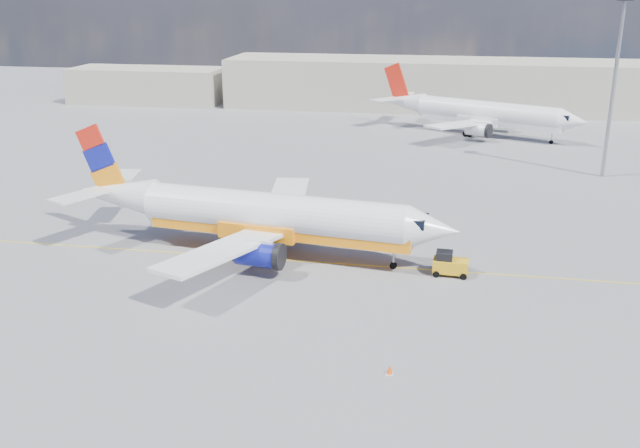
% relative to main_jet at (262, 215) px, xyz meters
% --- Properties ---
extents(ground, '(240.00, 240.00, 0.00)m').
position_rel_main_jet_xyz_m(ground, '(6.58, -4.07, -3.14)').
color(ground, slate).
rests_on(ground, ground).
extents(taxi_line, '(70.00, 0.15, 0.01)m').
position_rel_main_jet_xyz_m(taxi_line, '(6.58, -1.07, -3.13)').
color(taxi_line, yellow).
rests_on(taxi_line, ground).
extents(terminal_main, '(70.00, 14.00, 8.00)m').
position_rel_main_jet_xyz_m(terminal_main, '(11.58, 70.93, 0.86)').
color(terminal_main, '#ACA594').
rests_on(terminal_main, ground).
extents(terminal_annex, '(26.00, 10.00, 6.00)m').
position_rel_main_jet_xyz_m(terminal_annex, '(-38.42, 67.93, -0.14)').
color(terminal_annex, '#ACA594').
rests_on(terminal_annex, ground).
extents(main_jet, '(31.13, 24.38, 9.42)m').
position_rel_main_jet_xyz_m(main_jet, '(0.00, 0.00, 0.00)').
color(main_jet, white).
rests_on(main_jet, ground).
extents(second_jet, '(29.24, 21.98, 9.06)m').
position_rel_main_jet_xyz_m(second_jet, '(18.01, 49.46, -0.12)').
color(second_jet, white).
rests_on(second_jet, ground).
extents(gse_tug, '(2.55, 1.65, 1.76)m').
position_rel_main_jet_xyz_m(gse_tug, '(14.23, -1.79, -2.30)').
color(gse_tug, black).
rests_on(gse_tug, ground).
extents(traffic_cone, '(0.39, 0.39, 0.55)m').
position_rel_main_jet_xyz_m(traffic_cone, '(11.23, -16.27, -2.87)').
color(traffic_cone, white).
rests_on(traffic_cone, ground).
extents(floodlight_mast, '(1.36, 1.36, 18.70)m').
position_rel_main_jet_xyz_m(floodlight_mast, '(30.35, 29.09, 8.07)').
color(floodlight_mast, '#95959D').
rests_on(floodlight_mast, ground).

